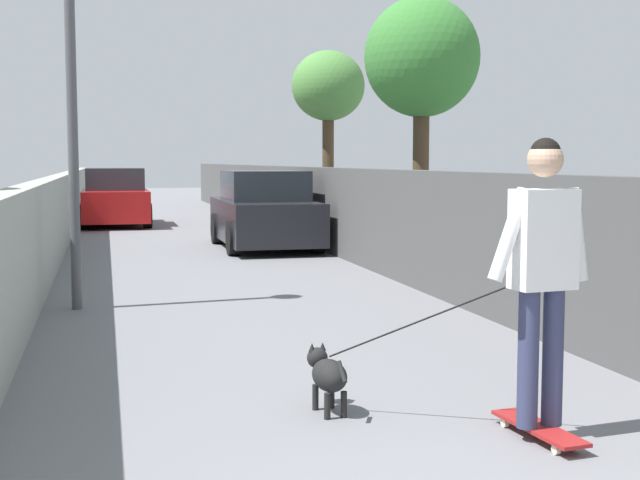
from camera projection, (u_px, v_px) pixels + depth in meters
name	position (u px, v px, depth m)	size (l,w,h in m)	color
ground_plane	(199.00, 255.00, 15.90)	(80.00, 80.00, 0.00)	slate
wall_left	(46.00, 227.00, 13.29)	(48.00, 0.30, 1.45)	#999E93
fence_right	(363.00, 216.00, 14.51)	(48.00, 0.30, 1.61)	#4C4C4C
tree_right_near	(328.00, 89.00, 21.31)	(1.81, 1.81, 4.45)	#473523
tree_right_mid	(422.00, 60.00, 15.55)	(2.08, 2.08, 4.68)	#473523
lamp_post	(70.00, 33.00, 9.84)	(0.36, 0.36, 4.72)	#4C4C51
skateboard	(539.00, 428.00, 5.40)	(0.82, 0.28, 0.08)	maroon
person_skateboarder	(543.00, 259.00, 5.30)	(0.26, 0.72, 1.79)	#333859
dog	(328.00, 373.00, 5.96)	(1.17, 1.27, 1.06)	black
car_near	(264.00, 212.00, 17.11)	(3.80, 1.80, 1.54)	black
car_far	(115.00, 199.00, 23.19)	(3.86, 1.80, 1.54)	#B71414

